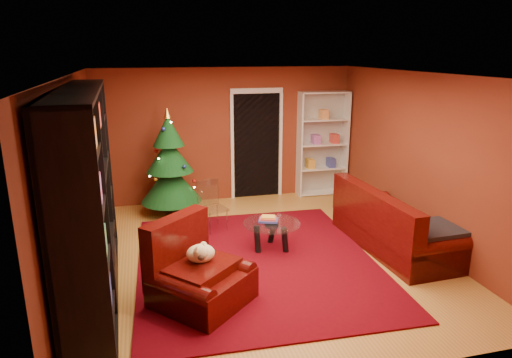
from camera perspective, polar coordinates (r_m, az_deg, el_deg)
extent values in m
cube|color=#A8752F|center=(6.84, 0.83, -9.59)|extent=(5.00, 5.50, 0.05)
cube|color=silver|center=(6.18, 0.93, 13.17)|extent=(5.00, 5.50, 0.05)
cube|color=maroon|center=(9.03, -3.70, 5.53)|extent=(5.00, 0.05, 2.60)
cube|color=maroon|center=(6.25, -22.10, -0.31)|extent=(0.05, 5.50, 2.60)
cube|color=maroon|center=(7.43, 20.05, 2.34)|extent=(0.05, 5.50, 2.60)
cube|color=#57030C|center=(6.58, 0.09, -10.31)|extent=(3.43, 3.96, 0.02)
cube|color=#245D6F|center=(8.75, -9.69, -2.75)|extent=(0.33, 0.33, 0.31)
cube|color=#266627|center=(8.03, -7.76, -4.69)|extent=(0.29, 0.29, 0.23)
cube|color=maroon|center=(9.02, -9.67, -2.43)|extent=(0.28, 0.28, 0.24)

